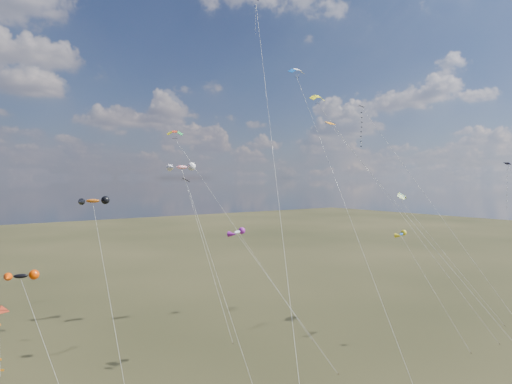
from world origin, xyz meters
TOP-DOWN VIEW (x-y plane):
  - diamond_black_high at (20.55, 16.88)m, footprint 1.22×27.73m
  - diamond_navy_tall at (-2.60, 13.93)m, footprint 14.07×25.31m
  - diamond_black_mid at (-9.26, 15.78)m, footprint 1.93×12.27m
  - diamond_navy_right at (24.18, -2.32)m, footprint 5.12×14.53m
  - diamond_orange_center at (5.16, 1.33)m, footprint 9.59×21.56m
  - parafoil_yellow at (13.23, 20.35)m, footprint 11.65×22.78m
  - parafoil_blue_white at (9.98, 21.43)m, footprint 11.00×28.78m
  - parafoil_striped at (22.80, 12.51)m, footprint 10.04×12.19m
  - parafoil_tricolor at (-6.51, 27.59)m, footprint 13.26×15.47m
  - novelty_black_orange at (-26.37, 23.30)m, footprint 3.85×8.69m
  - novelty_orange_black at (-19.55, 21.20)m, footprint 3.03×13.19m
  - novelty_white_purple at (-6.17, 13.03)m, footprint 8.39×9.89m
  - novelty_redwhite_stripe at (-3.47, 31.81)m, footprint 3.56×14.31m
  - novelty_blue_yellow at (16.72, 8.19)m, footprint 2.49×10.05m

SIDE VIEW (x-z plane):
  - novelty_black_orange at x=-26.37m, z-range 5.02..16.16m
  - novelty_blue_yellow at x=16.72m, z-range 6.38..20.16m
  - novelty_white_purple at x=-6.17m, z-range 7.12..22.27m
  - diamond_black_mid at x=-9.26m, z-range 4.97..25.76m
  - novelty_orange_black at x=-19.55m, z-range 8.83..27.63m
  - parafoil_striped at x=22.80m, z-range 8.78..27.80m
  - diamond_navy_right at x=24.18m, z-range 7.44..30.17m
  - diamond_orange_center at x=5.16m, z-range 5.58..32.71m
  - novelty_redwhite_stripe at x=-3.47m, z-range 10.81..33.91m
  - parafoil_tricolor at x=-6.51m, z-range 13.08..40.71m
  - diamond_black_high at x=20.55m, z-range 11.04..43.14m
  - parafoil_yellow at x=13.23m, z-range 15.92..49.44m
  - parafoil_blue_white at x=9.98m, z-range 17.76..55.04m
  - diamond_navy_tall at x=-2.60m, z-range 15.19..57.99m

